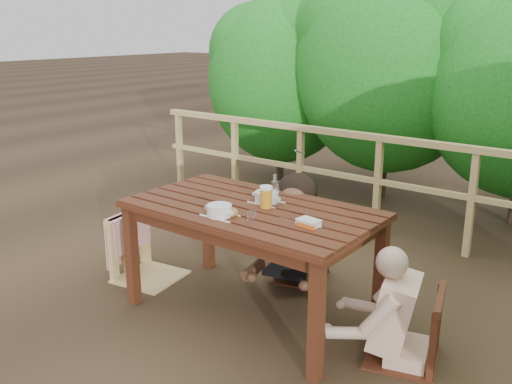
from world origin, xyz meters
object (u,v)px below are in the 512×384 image
Objects in this scene: chair_left at (148,221)px; chair_far at (301,230)px; diner_right at (414,271)px; soup_near at (219,212)px; table at (252,262)px; bottle at (275,191)px; chair_right at (407,294)px; tumbler at (251,217)px; woman at (303,195)px; bread_roll at (230,212)px; beer_glass at (266,198)px; soup_far at (266,198)px; butter_tub at (308,224)px.

chair_left reaches higher than chair_far.
chair_far is at bearing -61.15° from chair_left.
soup_near is at bearing 93.08° from diner_right.
table is 0.54m from bottle.
chair_right is 1.06m from tumbler.
table is 6.19× the size of soup_near.
woman is at bearing 72.97° from chair_far.
bread_roll is 1.48× the size of tumbler.
chair_far is 5.04× the size of beer_glass.
soup_far is at bearing -107.32° from chair_right.
diner_right is at bearing 5.06° from table.
bottle is at bearing 160.04° from butter_tub.
soup_far is 0.12m from bottle.
beer_glass is at bearing -95.52° from chair_far.
tumbler is (-0.93, -0.35, 0.39)m from chair_right.
butter_tub is at bearing -71.77° from chair_far.
soup_near is 1.65× the size of beer_glass.
woman is at bearing 95.91° from soup_far.
beer_glass is at bearing 107.96° from tumbler.
butter_tub is at bearing -86.53° from chair_right.
diner_right reaches higher than chair_right.
soup_near is (0.98, -0.24, 0.34)m from chair_left.
chair_left is at bearing -175.43° from beer_glass.
diner_right is (1.18, -0.60, 0.18)m from chair_far.
beer_glass reaches higher than soup_far.
table is 7.29× the size of bottle.
soup_near is at bearing -107.07° from chair_far.
chair_right is 1.10m from bottle.
diner_right is (1.14, 0.10, 0.21)m from table.
chair_right is 1.28m from soup_near.
table is 1.12m from chair_right.
soup_far is 0.13m from beer_glass.
tumbler is (0.23, -0.97, 0.13)m from woman.
chair_far is 0.29m from woman.
soup_far is (0.02, 0.14, 0.44)m from table.
soup_far reaches higher than chair_far.
bread_roll reaches higher than table.
table is 1.21× the size of woman.
chair_far is 0.95× the size of chair_right.
tumbler is (0.19, -0.24, 0.44)m from table.
tumbler is at bearing -149.04° from butter_tub.
bread_roll is (-1.11, -0.33, 0.38)m from chair_right.
butter_tub is at bearing 92.63° from diner_right.
soup_near is 1.99× the size of butter_tub.
tumbler is at bearing -72.04° from beer_glass.
soup_far is (-1.12, 0.04, 0.24)m from diner_right.
butter_tub is (0.52, -0.10, 0.43)m from table.
chair_right is 1.22m from bread_roll.
soup_near is 0.60m from butter_tub.
diner_right is 10.10× the size of bread_roll.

